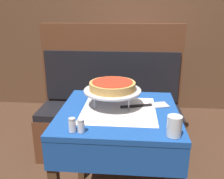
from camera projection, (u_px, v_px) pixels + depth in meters
dining_table_front at (119, 128)px, 1.55m from camera, size 0.72×0.72×0.76m
dining_table_rear at (131, 72)px, 2.93m from camera, size 0.75×0.75×0.76m
booth_bench at (110, 118)px, 2.36m from camera, size 1.31×0.45×1.22m
back_wall_panel at (128, 20)px, 3.25m from camera, size 6.00×0.04×2.40m
pizza_pan_stand at (112, 91)px, 1.55m from camera, size 0.36×0.36×0.11m
deep_dish_pizza at (112, 86)px, 1.54m from camera, size 0.28×0.28×0.05m
pizza_server at (147, 105)px, 1.57m from camera, size 0.31×0.14×0.01m
water_glass_near at (174, 126)px, 1.19m from camera, size 0.07×0.07×0.10m
salt_shaker at (72, 125)px, 1.24m from camera, size 0.04×0.04×0.07m
pepper_shaker at (81, 126)px, 1.24m from camera, size 0.04×0.04×0.07m
condiment_caddy at (138, 57)px, 2.90m from camera, size 0.13×0.13×0.15m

